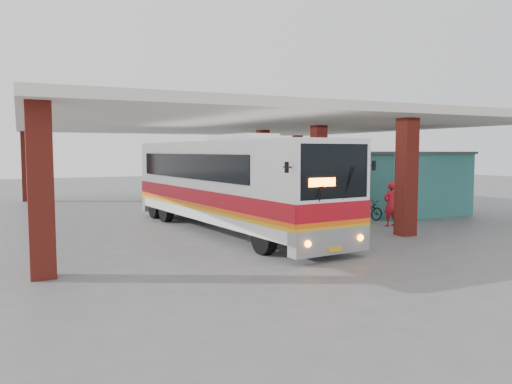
{
  "coord_description": "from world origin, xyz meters",
  "views": [
    {
      "loc": [
        -9.97,
        -17.23,
        3.15
      ],
      "look_at": [
        -1.75,
        0.0,
        1.57
      ],
      "focal_mm": 35.0,
      "sensor_mm": 36.0,
      "label": 1
    }
  ],
  "objects_px": {
    "red_chair": "(288,197)",
    "pedestrian": "(390,204)",
    "motorcycle": "(366,211)",
    "coach_bus": "(229,184)"
  },
  "relations": [
    {
      "from": "red_chair",
      "to": "pedestrian",
      "type": "bearing_deg",
      "value": -112.33
    },
    {
      "from": "motorcycle",
      "to": "coach_bus",
      "type": "bearing_deg",
      "value": 89.75
    },
    {
      "from": "pedestrian",
      "to": "red_chair",
      "type": "height_order",
      "value": "pedestrian"
    },
    {
      "from": "coach_bus",
      "to": "red_chair",
      "type": "relative_size",
      "value": 15.8
    },
    {
      "from": "coach_bus",
      "to": "motorcycle",
      "type": "distance_m",
      "value": 6.69
    },
    {
      "from": "coach_bus",
      "to": "red_chair",
      "type": "distance_m",
      "value": 10.77
    },
    {
      "from": "motorcycle",
      "to": "red_chair",
      "type": "relative_size",
      "value": 2.17
    },
    {
      "from": "coach_bus",
      "to": "pedestrian",
      "type": "xyz_separation_m",
      "value": [
        6.61,
        -1.68,
        -0.93
      ]
    },
    {
      "from": "motorcycle",
      "to": "red_chair",
      "type": "bearing_deg",
      "value": -2.89
    },
    {
      "from": "coach_bus",
      "to": "red_chair",
      "type": "xyz_separation_m",
      "value": [
        7.08,
        7.98,
        -1.48
      ]
    }
  ]
}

